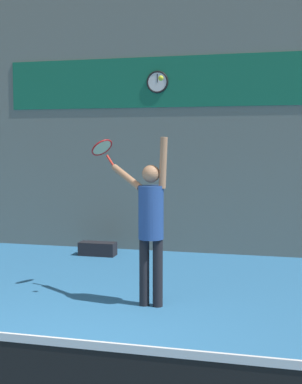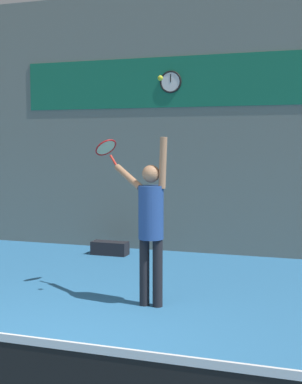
# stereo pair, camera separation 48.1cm
# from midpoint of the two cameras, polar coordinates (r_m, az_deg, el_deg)

# --- Properties ---
(ground_plane) EXTENTS (18.00, 18.00, 0.00)m
(ground_plane) POSITION_cam_midpoint_polar(r_m,az_deg,el_deg) (5.48, -14.17, -17.43)
(ground_plane) COLOR teal
(back_wall) EXTENTS (18.00, 0.10, 5.00)m
(back_wall) POSITION_cam_midpoint_polar(r_m,az_deg,el_deg) (10.34, 0.40, 7.42)
(back_wall) COLOR slate
(back_wall) RESTS_ON ground_plane
(sponsor_banner) EXTENTS (6.42, 0.02, 0.95)m
(sponsor_banner) POSITION_cam_midpoint_polar(r_m,az_deg,el_deg) (10.35, 0.32, 11.67)
(sponsor_banner) COLOR #146B4C
(scoreboard_clock) EXTENTS (0.43, 0.04, 0.43)m
(scoreboard_clock) POSITION_cam_midpoint_polar(r_m,az_deg,el_deg) (10.37, -0.67, 11.66)
(scoreboard_clock) COLOR white
(tennis_player) EXTENTS (0.89, 0.59, 2.18)m
(tennis_player) POSITION_cam_midpoint_polar(r_m,az_deg,el_deg) (6.83, -2.08, -2.98)
(tennis_player) COLOR black
(tennis_player) RESTS_ON ground_plane
(tennis_racket) EXTENTS (0.43, 0.40, 0.40)m
(tennis_racket) POSITION_cam_midpoint_polar(r_m,az_deg,el_deg) (7.48, -7.03, 4.61)
(tennis_racket) COLOR red
(tennis_ball) EXTENTS (0.07, 0.07, 0.07)m
(tennis_ball) POSITION_cam_midpoint_polar(r_m,az_deg,el_deg) (6.70, -1.04, 12.06)
(tennis_ball) COLOR #CCDB2D
(equipment_bag) EXTENTS (0.69, 0.28, 0.25)m
(equipment_bag) POSITION_cam_midpoint_polar(r_m,az_deg,el_deg) (10.16, -7.08, -6.04)
(equipment_bag) COLOR black
(equipment_bag) RESTS_ON ground_plane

